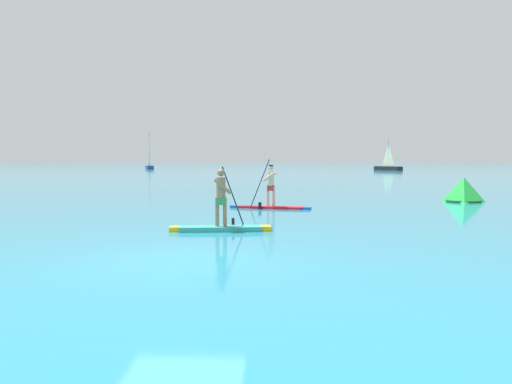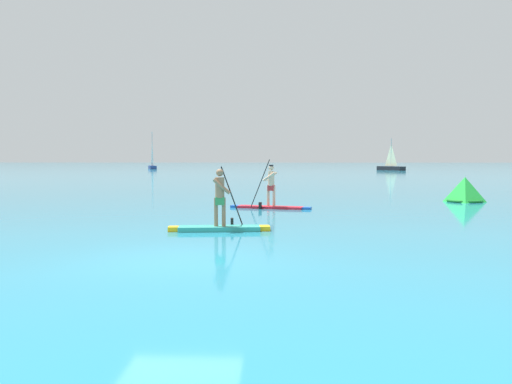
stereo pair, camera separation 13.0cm
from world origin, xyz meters
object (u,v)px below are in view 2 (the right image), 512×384
at_px(sailboat_left_horizon, 152,163).
at_px(sailboat_right_horizon, 391,166).
at_px(race_marker_buoy, 465,191).
at_px(paddleboarder_far_right, 270,198).
at_px(paddleboarder_mid_center, 220,218).

bearing_deg(sailboat_left_horizon, sailboat_right_horizon, -121.26).
xyz_separation_m(race_marker_buoy, sailboat_left_horizon, (-32.06, 74.46, 0.50)).
relative_size(paddleboarder_far_right, race_marker_buoy, 1.95).
distance_m(paddleboarder_mid_center, sailboat_right_horizon, 77.74).
xyz_separation_m(paddleboarder_mid_center, sailboat_right_horizon, (20.34, 75.03, 0.31)).
height_order(paddleboarder_mid_center, sailboat_left_horizon, sailboat_left_horizon).
bearing_deg(paddleboarder_mid_center, race_marker_buoy, 39.33).
height_order(paddleboarder_mid_center, race_marker_buoy, paddleboarder_mid_center).
bearing_deg(sailboat_right_horizon, sailboat_left_horizon, 44.85).
bearing_deg(sailboat_right_horizon, race_marker_buoy, 139.37).
xyz_separation_m(sailboat_left_horizon, sailboat_right_horizon, (42.02, -9.92, -0.35)).
bearing_deg(race_marker_buoy, sailboat_left_horizon, 113.30).
height_order(sailboat_left_horizon, sailboat_right_horizon, sailboat_left_horizon).
height_order(paddleboarder_far_right, sailboat_right_horizon, sailboat_right_horizon).
height_order(paddleboarder_far_right, race_marker_buoy, paddleboarder_far_right).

